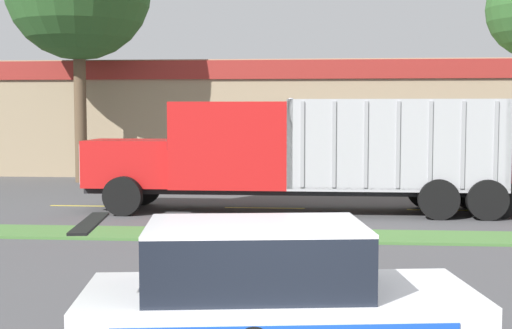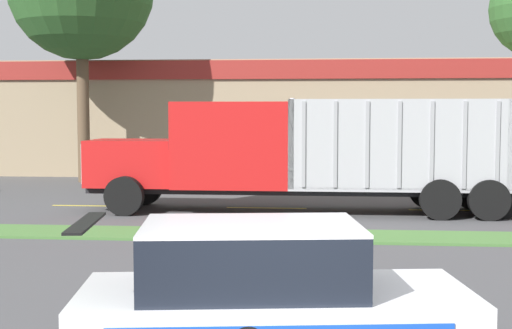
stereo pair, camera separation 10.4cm
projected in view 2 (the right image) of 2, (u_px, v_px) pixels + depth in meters
grass_verge at (314, 236)px, 16.38m from camera, size 120.00×1.64×0.06m
centre_line_3 at (91, 206)px, 21.79m from camera, size 2.40×0.14×0.01m
centre_line_4 at (266, 208)px, 21.30m from camera, size 2.40×0.14×0.01m
centre_line_5 at (450, 210)px, 20.81m from camera, size 2.40×0.14×0.01m
dump_truck_trail at (260, 155)px, 20.46m from camera, size 11.81×2.61×3.25m
rally_car at (266, 296)px, 7.87m from camera, size 4.52×2.38×1.70m
traffic_cone at (326, 305)px, 9.66m from camera, size 0.52×0.52×0.57m
store_building_backdrop at (305, 118)px, 36.16m from camera, size 36.68×12.10×5.10m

